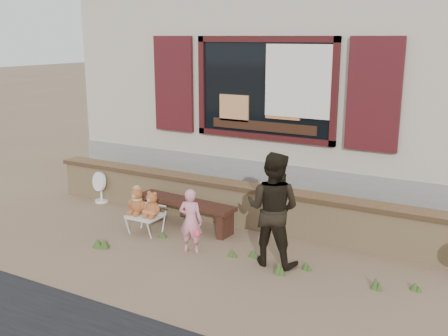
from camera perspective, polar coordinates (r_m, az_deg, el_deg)
The scene contains 11 objects.
ground at distance 7.57m, azimuth -2.25°, elevation -8.34°, with size 80.00×80.00×0.00m, color brown.
shopfront at distance 11.10m, azimuth 10.03°, elevation 9.32°, with size 8.04×5.13×4.00m.
brick_wall at distance 8.26m, azimuth 1.36°, elevation -3.84°, with size 7.10×0.36×0.67m.
bench at distance 8.15m, azimuth -4.24°, elevation -4.31°, with size 1.72×0.49×0.44m.
folding_chair at distance 7.98m, azimuth -8.55°, elevation -5.23°, with size 0.48×0.42×0.29m.
teddy_bear_left at distance 7.99m, azimuth -9.41°, elevation -3.44°, with size 0.31×0.27×0.42m, color brown, non-canonical shape.
teddy_bear_right at distance 7.83m, azimuth -7.80°, elevation -3.86°, with size 0.29×0.25×0.39m, color brown, non-canonical shape.
child at distance 7.18m, azimuth -3.64°, elevation -5.75°, with size 0.33×0.22×0.90m, color pink.
adult at distance 6.75m, azimuth 5.35°, elevation -4.45°, with size 0.73×0.57×1.49m, color black.
fan_left at distance 9.60m, azimuth -13.24°, elevation -2.01°, with size 0.36×0.24×0.56m.
grass_tufts at distance 7.04m, azimuth -0.37°, elevation -9.56°, with size 4.28×0.98×0.16m.
Camera 1 is at (3.68, -5.94, 2.90)m, focal length 42.00 mm.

